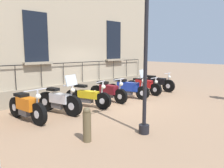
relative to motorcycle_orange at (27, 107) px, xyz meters
The scene contains 11 objects.
ground_plane 3.66m from the motorcycle_orange, 90.94° to the left, with size 60.00×60.00×0.00m, color #9E7A5B.
building_facade 5.49m from the motorcycle_orange, 122.55° to the left, with size 0.82×10.12×7.89m.
motorcycle_orange is the anchor object (origin of this frame).
motorcycle_white 1.16m from the motorcycle_orange, 90.39° to the left, with size 1.95×0.75×1.40m.
motorcycle_yellow 2.46m from the motorcycle_orange, 91.37° to the left, with size 2.01×0.84×1.05m.
motorcycle_maroon 3.69m from the motorcycle_orange, 92.88° to the left, with size 2.06×0.69×1.03m.
motorcycle_blue 4.79m from the motorcycle_orange, 90.47° to the left, with size 2.09×0.96×1.36m.
motorcycle_red 6.15m from the motorcycle_orange, 91.46° to the left, with size 2.14×0.56×0.88m.
motorcycle_black 7.37m from the motorcycle_orange, 91.73° to the left, with size 2.20×0.68×1.01m.
lamppost 4.28m from the motorcycle_orange, 28.47° to the left, with size 0.28×0.98×3.88m.
bollard 2.61m from the motorcycle_orange, ahead, with size 0.20×0.20×0.86m.
Camera 1 is at (6.76, -6.51, 2.21)m, focal length 35.79 mm.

